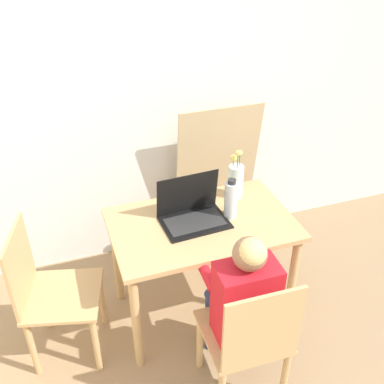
# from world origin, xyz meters

# --- Properties ---
(wall_back) EXTENTS (6.40, 0.05, 2.50)m
(wall_back) POSITION_xyz_m (0.00, 2.23, 1.25)
(wall_back) COLOR white
(wall_back) RESTS_ON ground_plane
(dining_table) EXTENTS (1.04, 0.65, 0.70)m
(dining_table) POSITION_xyz_m (0.24, 1.43, 0.60)
(dining_table) COLOR tan
(dining_table) RESTS_ON ground_plane
(chair_occupied) EXTENTS (0.41, 0.41, 0.85)m
(chair_occupied) POSITION_xyz_m (0.25, 0.79, 0.44)
(chair_occupied) COLOR tan
(chair_occupied) RESTS_ON ground_plane
(chair_spare) EXTENTS (0.49, 0.49, 0.85)m
(chair_spare) POSITION_xyz_m (-0.64, 1.42, 0.44)
(chair_spare) COLOR tan
(chair_spare) RESTS_ON ground_plane
(person_seated) EXTENTS (0.31, 0.43, 1.01)m
(person_seated) POSITION_xyz_m (0.25, 0.91, 0.62)
(person_seated) COLOR red
(person_seated) RESTS_ON ground_plane
(laptop) EXTENTS (0.38, 0.28, 0.26)m
(laptop) POSITION_xyz_m (0.20, 1.48, 0.76)
(laptop) COLOR black
(laptop) RESTS_ON dining_table
(flower_vase) EXTENTS (0.09, 0.09, 0.33)m
(flower_vase) POSITION_xyz_m (0.53, 1.63, 0.82)
(flower_vase) COLOR silver
(flower_vase) RESTS_ON dining_table
(water_bottle) EXTENTS (0.08, 0.08, 0.25)m
(water_bottle) POSITION_xyz_m (0.41, 1.44, 0.82)
(water_bottle) COLOR silver
(water_bottle) RESTS_ON dining_table
(cardboard_panel) EXTENTS (0.60, 0.17, 1.13)m
(cardboard_panel) POSITION_xyz_m (0.59, 2.09, 0.56)
(cardboard_panel) COLOR tan
(cardboard_panel) RESTS_ON ground_plane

